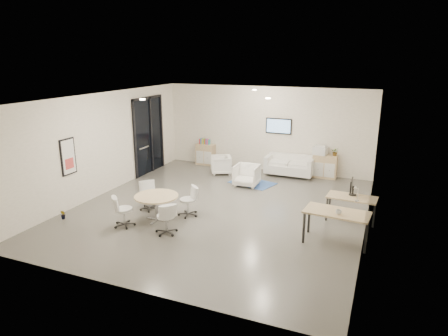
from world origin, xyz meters
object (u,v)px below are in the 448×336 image
loveseat (290,166)px  armchair_left (221,164)px  desk_front (337,215)px  sideboard_left (206,154)px  armchair_right (247,174)px  round_table (156,199)px  desk_rear (352,199)px  sideboard_right (325,166)px

loveseat → armchair_left: (-2.46, -0.74, 0.02)m
desk_front → sideboard_left: bearing=143.2°
sideboard_left → loveseat: (3.53, -0.22, -0.07)m
loveseat → armchair_right: bearing=-120.8°
armchair_left → round_table: armchair_left is taller
loveseat → desk_front: size_ratio=1.12×
desk_rear → sideboard_left: bearing=152.8°
sideboard_left → round_table: (1.22, -5.72, 0.21)m
armchair_right → sideboard_left: bearing=139.5°
sideboard_left → armchair_left: (1.07, -0.95, -0.05)m
armchair_left → desk_rear: (4.96, -2.76, 0.22)m
sideboard_right → armchair_left: bearing=-165.7°
armchair_left → desk_rear: 5.68m
armchair_left → round_table: 4.78m
sideboard_right → armchair_right: (-2.31, -1.96, -0.02)m
sideboard_right → desk_rear: sideboard_right is taller
desk_rear → round_table: (-4.81, -2.01, 0.03)m
loveseat → armchair_left: bearing=-162.6°
sideboard_right → round_table: bearing=-121.8°
armchair_left → sideboard_left: bearing=-159.0°
armchair_right → round_table: 3.96m
armchair_left → desk_front: 6.40m
loveseat → round_table: loveseat is taller
sideboard_right → armchair_right: sideboard_right is taller
armchair_right → armchair_left: bearing=141.9°
sideboard_right → loveseat: sideboard_right is taller
armchair_right → desk_rear: bearing=-27.7°
sideboard_right → loveseat: (-1.23, -0.21, -0.07)m
sideboard_left → sideboard_right: (4.76, -0.01, 0.00)m
loveseat → desk_rear: 4.31m
armchair_left → armchair_right: armchair_right is taller
loveseat → round_table: size_ratio=1.49×
loveseat → sideboard_right: bearing=10.3°
sideboard_right → sideboard_left: bearing=179.9°
sideboard_right → desk_rear: size_ratio=0.64×
sideboard_left → desk_rear: bearing=-31.6°
loveseat → round_table: (-2.31, -5.51, 0.27)m
desk_rear → armchair_left: bearing=155.3°
loveseat → armchair_left: 2.57m
loveseat → armchair_left: loveseat is taller
sideboard_right → armchair_left: size_ratio=1.14×
armchair_left → desk_rear: size_ratio=0.57×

